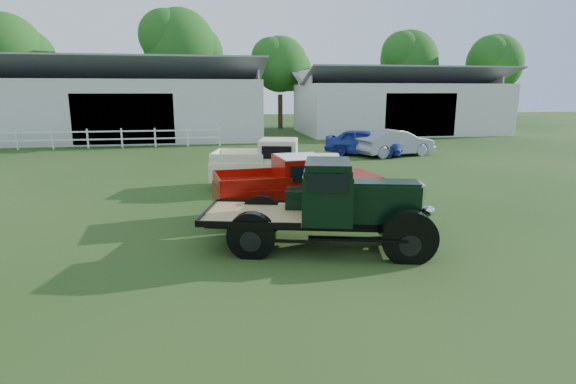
{
  "coord_description": "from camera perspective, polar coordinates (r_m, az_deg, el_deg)",
  "views": [
    {
      "loc": [
        -1.61,
        -9.23,
        3.43
      ],
      "look_at": [
        0.2,
        1.2,
        1.05
      ],
      "focal_mm": 28.0,
      "sensor_mm": 36.0,
      "label": 1
    }
  ],
  "objects": [
    {
      "name": "fence_rail",
      "position": [
        30.05,
        -22.24,
        6.33
      ],
      "size": [
        14.2,
        0.16,
        1.2
      ],
      "primitive_type": null,
      "color": "white",
      "rests_on": "ground"
    },
    {
      "name": "tree_c",
      "position": [
        42.76,
        -1.0,
        14.1
      ],
      "size": [
        5.4,
        5.4,
        9.0
      ],
      "primitive_type": null,
      "color": "#26531D",
      "rests_on": "ground"
    },
    {
      "name": "tree_a",
      "position": [
        45.33,
        -31.98,
        13.11
      ],
      "size": [
        6.3,
        6.3,
        10.5
      ],
      "primitive_type": null,
      "color": "#26531D",
      "rests_on": "ground"
    },
    {
      "name": "red_pickup",
      "position": [
        12.48,
        1.16,
        0.77
      ],
      "size": [
        4.85,
        2.25,
        1.71
      ],
      "primitive_type": null,
      "rotation": [
        0.0,
        0.0,
        0.1
      ],
      "color": "#940D06",
      "rests_on": "ground"
    },
    {
      "name": "misc_car_blue",
      "position": [
        24.93,
        9.67,
        6.24
      ],
      "size": [
        4.5,
        3.57,
        1.44
      ],
      "primitive_type": "imported",
      "rotation": [
        0.0,
        0.0,
        1.05
      ],
      "color": "navy",
      "rests_on": "ground"
    },
    {
      "name": "tree_d",
      "position": [
        47.5,
        14.99,
        14.14
      ],
      "size": [
        6.0,
        6.0,
        10.0
      ],
      "primitive_type": null,
      "color": "#26531D",
      "rests_on": "ground"
    },
    {
      "name": "white_pickup",
      "position": [
        16.18,
        -1.52,
        3.55
      ],
      "size": [
        5.02,
        2.88,
        1.73
      ],
      "primitive_type": null,
      "rotation": [
        0.0,
        0.0,
        -0.24
      ],
      "color": "#EEE9C4",
      "rests_on": "ground"
    },
    {
      "name": "misc_car_grey",
      "position": [
        25.04,
        13.49,
        6.08
      ],
      "size": [
        4.54,
        2.56,
        1.42
      ],
      "primitive_type": "imported",
      "rotation": [
        0.0,
        0.0,
        1.83
      ],
      "color": "gray",
      "rests_on": "ground"
    },
    {
      "name": "shed_left",
      "position": [
        35.64,
        -18.92,
        10.99
      ],
      "size": [
        18.8,
        10.2,
        5.6
      ],
      "primitive_type": null,
      "color": "silver",
      "rests_on": "ground"
    },
    {
      "name": "shed_right",
      "position": [
        39.46,
        13.7,
        11.11
      ],
      "size": [
        16.8,
        9.2,
        5.2
      ],
      "primitive_type": null,
      "color": "silver",
      "rests_on": "ground"
    },
    {
      "name": "tree_e",
      "position": [
        49.64,
        24.61,
        13.08
      ],
      "size": [
        5.7,
        5.7,
        9.5
      ],
      "primitive_type": null,
      "color": "#26531D",
      "rests_on": "ground"
    },
    {
      "name": "ground",
      "position": [
        9.98,
        0.05,
        -7.44
      ],
      "size": [
        120.0,
        120.0,
        0.0
      ],
      "primitive_type": "plane",
      "color": "#1B3D10"
    },
    {
      "name": "tree_b",
      "position": [
        43.36,
        -13.51,
        15.4
      ],
      "size": [
        6.9,
        6.9,
        11.5
      ],
      "primitive_type": null,
      "color": "#26531D",
      "rests_on": "ground"
    },
    {
      "name": "vintage_flatbed",
      "position": [
        9.94,
        4.44,
        -1.63
      ],
      "size": [
        5.29,
        3.13,
        1.96
      ],
      "primitive_type": null,
      "rotation": [
        0.0,
        0.0,
        -0.25
      ],
      "color": "black",
      "rests_on": "ground"
    }
  ]
}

